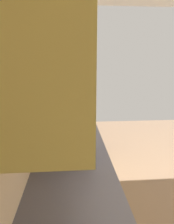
{
  "coord_description": "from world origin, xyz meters",
  "views": [
    {
      "loc": [
        -1.95,
        1.36,
        1.68
      ],
      "look_at": [
        -0.27,
        1.22,
        1.25
      ],
      "focal_mm": 32.54,
      "sensor_mm": 36.0,
      "label": 1
    }
  ],
  "objects": [
    {
      "name": "oven_range",
      "position": [
        1.7,
        1.32,
        0.47
      ],
      "size": [
        0.67,
        0.68,
        1.09
      ],
      "color": "black",
      "rests_on": "ground_plane"
    },
    {
      "name": "microwave",
      "position": [
        -0.29,
        1.38,
        1.05
      ],
      "size": [
        0.45,
        0.36,
        0.28
      ],
      "color": "#B7BABF",
      "rests_on": "counter_run"
    },
    {
      "name": "wall_back",
      "position": [
        0.0,
        1.72,
        1.35
      ],
      "size": [
        4.52,
        0.12,
        2.7
      ],
      "primitive_type": "cube",
      "color": "beige",
      "rests_on": "ground_plane"
    },
    {
      "name": "counter_run",
      "position": [
        -0.41,
        1.36,
        0.45
      ],
      "size": [
        3.56,
        0.62,
        0.91
      ],
      "color": "#EAD67D",
      "rests_on": "ground_plane"
    },
    {
      "name": "upper_cabinets",
      "position": [
        -0.41,
        1.48,
        1.75
      ],
      "size": [
        2.31,
        0.35,
        0.58
      ],
      "color": "#E2D97B"
    },
    {
      "name": "bowl",
      "position": [
        0.47,
        1.24,
        0.94
      ],
      "size": [
        0.14,
        0.14,
        0.05
      ],
      "color": "gold",
      "rests_on": "counter_run"
    }
  ]
}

